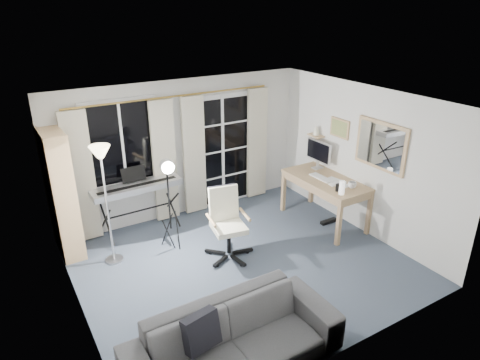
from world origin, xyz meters
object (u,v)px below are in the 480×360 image
at_px(torchiere_lamp, 102,170).
at_px(sofa, 234,332).
at_px(desk, 325,184).
at_px(mug, 352,184).
at_px(bookshelf, 59,196).
at_px(monitor, 319,152).
at_px(studio_light, 168,177).
at_px(office_chair, 226,216).
at_px(keyboard_piano, 137,188).

bearing_deg(torchiere_lamp, sofa, -78.48).
relative_size(torchiere_lamp, desk, 1.19).
bearing_deg(mug, sofa, -154.41).
distance_m(bookshelf, torchiere_lamp, 1.00).
xyz_separation_m(torchiere_lamp, monitor, (3.67, -0.22, -0.33)).
xyz_separation_m(desk, sofa, (-2.94, -1.95, -0.26)).
xyz_separation_m(studio_light, mug, (2.70, -1.02, -0.34)).
relative_size(studio_light, mug, 11.44).
xyz_separation_m(office_chair, monitor, (2.13, 0.45, 0.48)).
height_order(torchiere_lamp, sofa, torchiere_lamp).
xyz_separation_m(bookshelf, sofa, (1.07, -3.29, -0.47)).
relative_size(office_chair, mug, 8.07).
relative_size(office_chair, sofa, 0.47).
relative_size(keyboard_piano, monitor, 2.50).
relative_size(torchiere_lamp, mug, 13.58).
bearing_deg(monitor, sofa, -143.15).
distance_m(office_chair, desk, 1.94).
distance_m(bookshelf, desk, 4.23).
distance_m(bookshelf, mug, 4.50).
distance_m(keyboard_piano, mug, 3.44).
bearing_deg(sofa, monitor, 37.40).
xyz_separation_m(mug, sofa, (-3.04, -1.45, -0.43)).
bearing_deg(keyboard_piano, studio_light, -74.10).
height_order(keyboard_piano, mug, keyboard_piano).
xyz_separation_m(bookshelf, monitor, (4.20, -0.88, 0.19)).
xyz_separation_m(monitor, sofa, (-3.13, -2.40, -0.67)).
height_order(office_chair, mug, office_chair).
distance_m(monitor, sofa, 4.01).
distance_m(bookshelf, studio_light, 1.65).
distance_m(studio_light, office_chair, 1.03).
height_order(monitor, sofa, monitor).
distance_m(desk, monitor, 0.64).
xyz_separation_m(torchiere_lamp, keyboard_piano, (0.63, 0.62, -0.65)).
xyz_separation_m(office_chair, mug, (2.04, -0.50, 0.25)).
distance_m(torchiere_lamp, desk, 3.61).
height_order(keyboard_piano, monitor, monitor).
bearing_deg(bookshelf, keyboard_piano, -3.34).
xyz_separation_m(desk, monitor, (0.20, 0.45, 0.41)).
height_order(studio_light, office_chair, studio_light).
relative_size(studio_light, sofa, 0.67).
bearing_deg(office_chair, torchiere_lamp, 166.64).
bearing_deg(monitor, torchiere_lamp, 175.88).
height_order(torchiere_lamp, office_chair, torchiere_lamp).
bearing_deg(monitor, studio_light, 177.84).
xyz_separation_m(office_chair, sofa, (-1.00, -1.95, -0.18)).
bearing_deg(mug, studio_light, 159.23).
bearing_deg(bookshelf, desk, -19.64).
distance_m(bookshelf, monitor, 4.30).
bearing_deg(sofa, studio_light, 82.14).
relative_size(office_chair, desk, 0.70).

